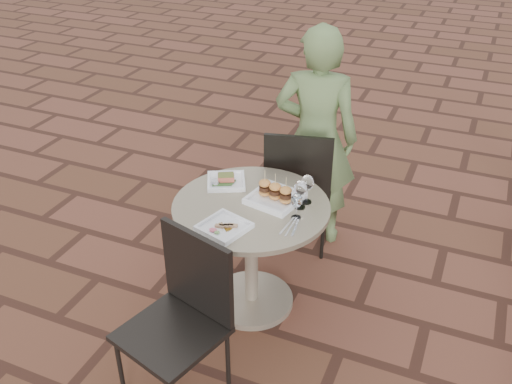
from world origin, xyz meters
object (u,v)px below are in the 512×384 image
at_px(diner, 316,139).
at_px(plate_tuna, 224,227).
at_px(chair_near, 184,308).
at_px(plate_sliders, 275,195).
at_px(plate_salmon, 226,181).
at_px(cafe_table, 251,240).
at_px(chair_far, 299,181).

height_order(diner, plate_tuna, diner).
bearing_deg(chair_near, plate_sliders, 95.97).
distance_m(diner, plate_tuna, 1.15).
bearing_deg(chair_near, diner, 101.16).
xyz_separation_m(chair_near, plate_sliders, (0.15, 0.82, 0.22)).
xyz_separation_m(chair_near, plate_tuna, (0.00, 0.45, 0.19)).
distance_m(plate_salmon, plate_tuna, 0.48).
bearing_deg(chair_near, cafe_table, 103.13).
relative_size(chair_near, plate_salmon, 3.10).
distance_m(chair_near, diner, 1.62).
relative_size(chair_far, chair_near, 1.00).
height_order(plate_salmon, plate_tuna, plate_salmon).
xyz_separation_m(cafe_table, plate_salmon, (-0.23, 0.16, 0.26)).
relative_size(chair_far, plate_salmon, 3.10).
relative_size(diner, plate_salmon, 5.20).
distance_m(diner, plate_salmon, 0.78).
distance_m(cafe_table, diner, 0.92).
xyz_separation_m(plate_salmon, plate_tuna, (0.20, -0.44, -0.00)).
distance_m(chair_far, plate_sliders, 0.61).
relative_size(chair_near, plate_sliders, 2.89).
distance_m(plate_salmon, plate_sliders, 0.35).
xyz_separation_m(chair_near, diner, (0.14, 1.59, 0.23)).
height_order(diner, plate_sliders, diner).
bearing_deg(chair_far, plate_salmon, 46.22).
bearing_deg(chair_far, cafe_table, 71.67).
xyz_separation_m(chair_far, diner, (0.04, 0.21, 0.23)).
bearing_deg(diner, plate_tuna, 73.40).
xyz_separation_m(cafe_table, plate_sliders, (0.11, 0.09, 0.28)).
relative_size(plate_salmon, plate_tuna, 1.04).
xyz_separation_m(cafe_table, chair_far, (0.06, 0.66, 0.07)).
distance_m(cafe_table, chair_far, 0.66).
bearing_deg(diner, plate_salmon, 54.73).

